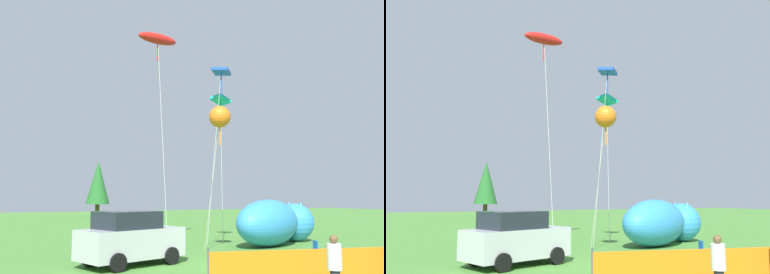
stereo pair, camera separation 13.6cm
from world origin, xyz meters
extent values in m
plane|color=#477F33|center=(0.00, 0.00, 0.00)|extent=(120.00, 120.00, 0.00)
cube|color=#B7BCC1|center=(-4.30, 2.22, 0.82)|extent=(4.33, 3.00, 1.09)
cube|color=#1E232D|center=(-4.48, 2.16, 1.70)|extent=(2.60, 2.29, 0.66)
cylinder|color=black|center=(-3.42, 3.46, 0.33)|extent=(0.70, 0.45, 0.65)
cylinder|color=black|center=(-2.85, 1.77, 0.33)|extent=(0.70, 0.45, 0.65)
cylinder|color=black|center=(-5.75, 2.67, 0.33)|extent=(0.70, 0.45, 0.65)
cylinder|color=black|center=(-5.17, 0.98, 0.33)|extent=(0.70, 0.45, 0.65)
cube|color=#1959A5|center=(1.84, -0.62, 0.41)|extent=(0.72, 0.72, 0.03)
cube|color=#1959A5|center=(2.08, -0.72, 0.66)|extent=(0.23, 0.50, 0.50)
cylinder|color=#A5A5AD|center=(1.53, -0.74, 0.21)|extent=(0.02, 0.02, 0.41)
cylinder|color=#A5A5AD|center=(1.71, -0.31, 0.21)|extent=(0.02, 0.02, 0.41)
cylinder|color=#A5A5AD|center=(1.96, -0.92, 0.21)|extent=(0.02, 0.02, 0.41)
cylinder|color=#A5A5AD|center=(2.15, -0.49, 0.21)|extent=(0.02, 0.02, 0.41)
ellipsoid|color=#338CD8|center=(4.01, 5.04, 1.21)|extent=(5.51, 4.34, 2.41)
ellipsoid|color=white|center=(4.01, 5.04, 0.66)|extent=(3.64, 3.02, 1.09)
sphere|color=#338CD8|center=(6.89, 6.44, 1.09)|extent=(2.17, 2.17, 2.17)
cone|color=#338CD8|center=(6.89, 6.98, 1.96)|extent=(0.61, 0.61, 0.65)
cone|color=#338CD8|center=(6.89, 5.90, 1.96)|extent=(0.61, 0.61, 0.65)
cube|color=orange|center=(-0.94, -4.13, 0.56)|extent=(6.03, 1.40, 1.12)
cylinder|color=#4C4C51|center=(-3.95, -3.45, 0.62)|extent=(0.05, 0.05, 1.23)
cylinder|color=silver|center=(-1.42, -5.39, 1.09)|extent=(0.35, 0.35, 0.64)
sphere|color=brown|center=(-1.42, -5.39, 1.52)|extent=(0.21, 0.21, 0.21)
cylinder|color=silver|center=(-1.06, 7.32, 5.67)|extent=(0.34, 0.98, 11.33)
ellipsoid|color=red|center=(-1.22, 7.80, 11.33)|extent=(2.79, 1.49, 0.85)
cylinder|color=red|center=(-1.22, 7.80, 10.63)|extent=(0.06, 0.06, 1.20)
cylinder|color=silver|center=(2.50, 7.24, 4.01)|extent=(0.38, 0.51, 8.02)
cube|color=#19B2B2|center=(2.33, 7.00, 8.02)|extent=(1.07, 1.06, 0.53)
cylinder|color=#19B2B2|center=(2.33, 7.00, 7.32)|extent=(0.06, 0.06, 1.20)
cylinder|color=silver|center=(0.17, 4.05, 3.09)|extent=(0.26, 2.05, 6.19)
sphere|color=orange|center=(0.06, 3.04, 6.19)|extent=(1.00, 1.00, 1.00)
cylinder|color=orange|center=(0.06, 3.04, 5.49)|extent=(0.06, 0.06, 1.20)
cylinder|color=silver|center=(1.49, 6.24, 4.65)|extent=(0.52, 0.86, 9.30)
cube|color=blue|center=(1.73, 5.83, 9.29)|extent=(1.28, 1.27, 0.34)
cylinder|color=blue|center=(1.73, 5.83, 8.59)|extent=(0.06, 0.06, 1.20)
cylinder|color=brown|center=(2.77, 38.36, 0.81)|extent=(0.52, 0.52, 1.62)
cone|color=#236028|center=(2.77, 38.36, 4.22)|extent=(2.85, 2.85, 5.19)
camera|label=1|loc=(-9.34, -13.77, 2.60)|focal=40.00mm
camera|label=2|loc=(-9.22, -13.83, 2.60)|focal=40.00mm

